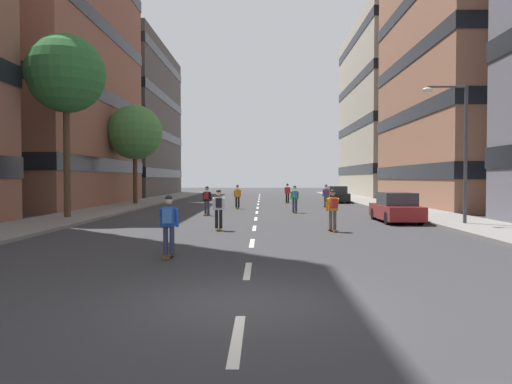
{
  "coord_description": "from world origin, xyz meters",
  "views": [
    {
      "loc": [
        0.35,
        -8.73,
        2.26
      ],
      "look_at": [
        0.0,
        18.77,
        1.47
      ],
      "focal_mm": 33.95,
      "sensor_mm": 36.0,
      "label": 1
    }
  ],
  "objects_px": {
    "streetlamp_right": "(458,138)",
    "skater_3": "(219,207)",
    "skater_5": "(333,208)",
    "street_tree_mid": "(66,74)",
    "parked_car_mid": "(337,195)",
    "skater_7": "(237,195)",
    "skater_0": "(295,197)",
    "skater_6": "(287,192)",
    "skater_1": "(207,199)",
    "street_tree_near": "(135,133)",
    "skater_4": "(169,222)",
    "parked_car_near": "(396,208)",
    "skater_2": "(326,194)"
  },
  "relations": [
    {
      "from": "skater_6",
      "to": "parked_car_mid",
      "type": "bearing_deg",
      "value": 12.31
    },
    {
      "from": "parked_car_near",
      "to": "parked_car_mid",
      "type": "height_order",
      "value": "same"
    },
    {
      "from": "skater_1",
      "to": "skater_4",
      "type": "bearing_deg",
      "value": -87.43
    },
    {
      "from": "skater_6",
      "to": "skater_3",
      "type": "bearing_deg",
      "value": -100.26
    },
    {
      "from": "skater_3",
      "to": "skater_7",
      "type": "bearing_deg",
      "value": 89.79
    },
    {
      "from": "parked_car_near",
      "to": "skater_6",
      "type": "distance_m",
      "value": 19.42
    },
    {
      "from": "skater_0",
      "to": "skater_6",
      "type": "height_order",
      "value": "same"
    },
    {
      "from": "skater_2",
      "to": "parked_car_mid",
      "type": "bearing_deg",
      "value": 75.4
    },
    {
      "from": "parked_car_mid",
      "to": "skater_3",
      "type": "distance_m",
      "value": 25.54
    },
    {
      "from": "skater_0",
      "to": "skater_3",
      "type": "bearing_deg",
      "value": -110.67
    },
    {
      "from": "parked_car_near",
      "to": "street_tree_mid",
      "type": "relative_size",
      "value": 0.44
    },
    {
      "from": "skater_4",
      "to": "skater_7",
      "type": "relative_size",
      "value": 1.0
    },
    {
      "from": "street_tree_near",
      "to": "skater_7",
      "type": "xyz_separation_m",
      "value": [
        8.81,
        -4.82,
        -5.08
      ]
    },
    {
      "from": "parked_car_mid",
      "to": "skater_4",
      "type": "height_order",
      "value": "skater_4"
    },
    {
      "from": "parked_car_mid",
      "to": "skater_7",
      "type": "bearing_deg",
      "value": -133.3
    },
    {
      "from": "parked_car_near",
      "to": "streetlamp_right",
      "type": "bearing_deg",
      "value": -40.99
    },
    {
      "from": "skater_1",
      "to": "skater_5",
      "type": "xyz_separation_m",
      "value": [
        6.33,
        -8.72,
        0.0
      ]
    },
    {
      "from": "streetlamp_right",
      "to": "skater_7",
      "type": "height_order",
      "value": "streetlamp_right"
    },
    {
      "from": "skater_0",
      "to": "skater_3",
      "type": "relative_size",
      "value": 1.0
    },
    {
      "from": "streetlamp_right",
      "to": "skater_5",
      "type": "bearing_deg",
      "value": -158.19
    },
    {
      "from": "streetlamp_right",
      "to": "skater_3",
      "type": "xyz_separation_m",
      "value": [
        -11.07,
        -2.1,
        -3.12
      ]
    },
    {
      "from": "street_tree_mid",
      "to": "skater_1",
      "type": "height_order",
      "value": "street_tree_mid"
    },
    {
      "from": "skater_6",
      "to": "skater_7",
      "type": "bearing_deg",
      "value": -116.49
    },
    {
      "from": "street_tree_near",
      "to": "skater_2",
      "type": "relative_size",
      "value": 4.62
    },
    {
      "from": "skater_2",
      "to": "skater_3",
      "type": "height_order",
      "value": "same"
    },
    {
      "from": "skater_0",
      "to": "skater_5",
      "type": "distance_m",
      "value": 11.01
    },
    {
      "from": "streetlamp_right",
      "to": "skater_3",
      "type": "distance_m",
      "value": 11.69
    },
    {
      "from": "parked_car_near",
      "to": "skater_0",
      "type": "xyz_separation_m",
      "value": [
        -4.77,
        6.48,
        0.32
      ]
    },
    {
      "from": "skater_2",
      "to": "skater_6",
      "type": "xyz_separation_m",
      "value": [
        -2.64,
        6.53,
        -0.03
      ]
    },
    {
      "from": "street_tree_near",
      "to": "skater_6",
      "type": "height_order",
      "value": "street_tree_near"
    },
    {
      "from": "skater_2",
      "to": "skater_4",
      "type": "relative_size",
      "value": 1.0
    },
    {
      "from": "parked_car_mid",
      "to": "skater_1",
      "type": "bearing_deg",
      "value": -123.18
    },
    {
      "from": "street_tree_mid",
      "to": "skater_3",
      "type": "distance_m",
      "value": 12.38
    },
    {
      "from": "street_tree_mid",
      "to": "streetlamp_right",
      "type": "height_order",
      "value": "street_tree_mid"
    },
    {
      "from": "street_tree_near",
      "to": "street_tree_mid",
      "type": "distance_m",
      "value": 14.25
    },
    {
      "from": "streetlamp_right",
      "to": "skater_1",
      "type": "distance_m",
      "value": 14.35
    },
    {
      "from": "skater_6",
      "to": "skater_5",
      "type": "bearing_deg",
      "value": -88.28
    },
    {
      "from": "skater_3",
      "to": "skater_7",
      "type": "height_order",
      "value": "same"
    },
    {
      "from": "skater_4",
      "to": "skater_6",
      "type": "height_order",
      "value": "same"
    },
    {
      "from": "skater_1",
      "to": "street_tree_near",
      "type": "bearing_deg",
      "value": 123.0
    },
    {
      "from": "parked_car_near",
      "to": "skater_0",
      "type": "relative_size",
      "value": 2.47
    },
    {
      "from": "skater_1",
      "to": "skater_3",
      "type": "distance_m",
      "value": 8.47
    },
    {
      "from": "skater_3",
      "to": "skater_6",
      "type": "xyz_separation_m",
      "value": [
        4.16,
        22.98,
        -0.03
      ]
    },
    {
      "from": "street_tree_near",
      "to": "skater_4",
      "type": "height_order",
      "value": "street_tree_near"
    },
    {
      "from": "street_tree_mid",
      "to": "skater_6",
      "type": "xyz_separation_m",
      "value": [
        12.92,
        17.54,
        -6.89
      ]
    },
    {
      "from": "skater_1",
      "to": "skater_3",
      "type": "bearing_deg",
      "value": -80.02
    },
    {
      "from": "skater_1",
      "to": "skater_7",
      "type": "xyz_separation_m",
      "value": [
        1.52,
        6.4,
        -0.03
      ]
    },
    {
      "from": "skater_5",
      "to": "street_tree_mid",
      "type": "bearing_deg",
      "value": 156.87
    },
    {
      "from": "skater_7",
      "to": "skater_0",
      "type": "bearing_deg",
      "value": -46.52
    },
    {
      "from": "parked_car_near",
      "to": "street_tree_mid",
      "type": "xyz_separation_m",
      "value": [
        -17.52,
        1.33,
        7.17
      ]
    }
  ]
}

